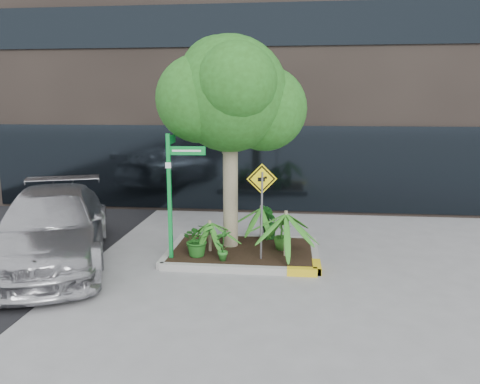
# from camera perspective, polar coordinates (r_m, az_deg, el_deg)

# --- Properties ---
(ground) EXTENTS (80.00, 80.00, 0.00)m
(ground) POSITION_cam_1_polar(r_m,az_deg,el_deg) (10.34, -0.95, -8.24)
(ground) COLOR gray
(ground) RESTS_ON ground
(planter) EXTENTS (3.35, 2.36, 0.15)m
(planter) POSITION_cam_1_polar(r_m,az_deg,el_deg) (10.54, 0.49, -7.28)
(planter) COLOR #9E9E99
(planter) RESTS_ON ground
(tree) EXTENTS (3.25, 2.88, 4.87)m
(tree) POSITION_cam_1_polar(r_m,az_deg,el_deg) (10.37, -1.21, 11.82)
(tree) COLOR tan
(tree) RESTS_ON ground
(palm_front) EXTENTS (1.11, 1.11, 1.23)m
(palm_front) POSITION_cam_1_polar(r_m,az_deg,el_deg) (9.94, 5.63, -2.66)
(palm_front) COLOR tan
(palm_front) RESTS_ON ground
(palm_left) EXTENTS (0.78, 0.78, 0.87)m
(palm_left) POSITION_cam_1_polar(r_m,az_deg,el_deg) (10.28, -3.71, -3.72)
(palm_left) COLOR tan
(palm_left) RESTS_ON ground
(palm_back) EXTENTS (0.93, 0.93, 1.03)m
(palm_back) POSITION_cam_1_polar(r_m,az_deg,el_deg) (11.12, 2.62, -1.94)
(palm_back) COLOR tan
(palm_back) RESTS_ON ground
(parked_car) EXTENTS (3.91, 5.74, 1.54)m
(parked_car) POSITION_cam_1_polar(r_m,az_deg,el_deg) (10.76, -21.92, -3.99)
(parked_car) COLOR silver
(parked_car) RESTS_ON ground
(shrub_a) EXTENTS (0.90, 0.90, 0.74)m
(shrub_a) POSITION_cam_1_polar(r_m,az_deg,el_deg) (10.05, -5.18, -5.74)
(shrub_a) COLOR #1D5B1A
(shrub_a) RESTS_ON planter
(shrub_b) EXTENTS (0.55, 0.55, 0.70)m
(shrub_b) POSITION_cam_1_polar(r_m,az_deg,el_deg) (10.49, 5.20, -5.13)
(shrub_b) COLOR #2C661E
(shrub_b) RESTS_ON planter
(shrub_c) EXTENTS (0.51, 0.51, 0.69)m
(shrub_c) POSITION_cam_1_polar(r_m,az_deg,el_deg) (9.74, -2.07, -6.41)
(shrub_c) COLOR #287624
(shrub_c) RESTS_ON planter
(shrub_d) EXTENTS (0.56, 0.56, 0.85)m
(shrub_d) POSITION_cam_1_polar(r_m,az_deg,el_deg) (11.21, 3.64, -3.67)
(shrub_d) COLOR #18551C
(shrub_d) RESTS_ON planter
(street_sign_post) EXTENTS (0.82, 0.81, 2.77)m
(street_sign_post) POSITION_cam_1_polar(r_m,az_deg,el_deg) (9.78, -8.25, 0.91)
(street_sign_post) COLOR #0D9235
(street_sign_post) RESTS_ON ground
(cattle_sign) EXTENTS (0.61, 0.17, 2.03)m
(cattle_sign) POSITION_cam_1_polar(r_m,az_deg,el_deg) (9.52, 2.67, -0.43)
(cattle_sign) COLOR slate
(cattle_sign) RESTS_ON ground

